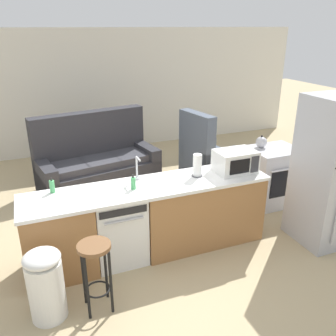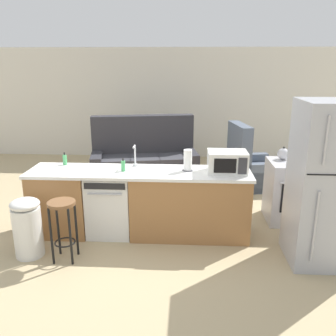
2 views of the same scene
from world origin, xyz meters
name	(u,v)px [view 1 (image 1 of 2)]	position (x,y,z in m)	size (l,w,h in m)	color
ground_plane	(140,253)	(0.00, 0.00, 0.00)	(24.00, 24.00, 0.00)	tan
wall_back	(92,92)	(0.30, 4.20, 1.30)	(10.00, 0.06, 2.60)	silver
kitchen_counter	(157,220)	(0.24, 0.00, 0.42)	(2.94, 0.66, 0.90)	#9E6B3D
dishwasher	(118,228)	(-0.25, 0.00, 0.42)	(0.58, 0.61, 0.84)	white
stove_range	(272,176)	(2.35, 0.55, 0.45)	(0.76, 0.68, 0.90)	#B7B7BC
refrigerator	(331,172)	(2.35, -0.55, 0.94)	(0.72, 0.73, 1.89)	#A8AAB2
microwave	(235,161)	(1.30, 0.00, 1.04)	(0.50, 0.37, 0.28)	white
sink_faucet	(137,170)	(0.07, 0.21, 1.03)	(0.07, 0.18, 0.30)	silver
paper_towel_roll	(197,166)	(0.79, 0.05, 1.04)	(0.14, 0.14, 0.28)	#4C4C51
soap_bottle	(133,183)	(-0.05, -0.03, 0.97)	(0.06, 0.06, 0.18)	#4CB266
dish_soap_bottle	(52,186)	(-0.92, 0.23, 0.97)	(0.06, 0.06, 0.18)	#4CB266
kettle	(261,142)	(2.18, 0.68, 0.99)	(0.21, 0.17, 0.19)	#B2B2B7
bar_stool	(95,263)	(-0.65, -0.73, 0.54)	(0.32, 0.32, 0.74)	brown
trash_bin	(46,284)	(-1.12, -0.66, 0.38)	(0.35, 0.35, 0.74)	white
couch	(96,163)	(-0.07, 2.26, 0.39)	(2.13, 1.25, 1.27)	#2D2D33
armchair	(205,156)	(1.92, 2.00, 0.35)	(0.94, 0.98, 1.20)	#515B6B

